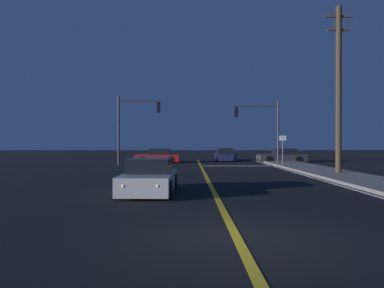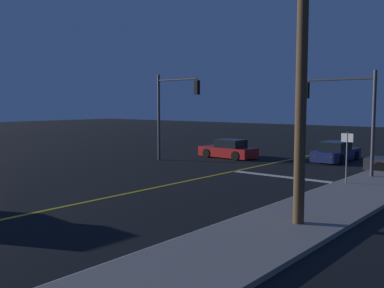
{
  "view_description": "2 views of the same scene",
  "coord_description": "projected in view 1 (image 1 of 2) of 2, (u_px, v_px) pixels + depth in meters",
  "views": [
    {
      "loc": [
        -1.0,
        -7.76,
        1.99
      ],
      "look_at": [
        -0.73,
        22.23,
        1.81
      ],
      "focal_mm": 35.13,
      "sensor_mm": 36.0,
      "label": 1
    },
    {
      "loc": [
        13.92,
        2.4,
        3.82
      ],
      "look_at": [
        1.58,
        17.27,
        2.07
      ],
      "focal_mm": 40.67,
      "sensor_mm": 36.0,
      "label": 2
    }
  ],
  "objects": [
    {
      "name": "car_distant_tail_charcoal",
      "position": [
        282.0,
        156.0,
        36.32
      ],
      "size": [
        4.63,
        2.08,
        1.34
      ],
      "rotation": [
        0.0,
        0.0,
        1.61
      ],
      "color": "#2D2D33",
      "rests_on": "ground"
    },
    {
      "name": "car_side_waiting_red",
      "position": [
        158.0,
        157.0,
        35.72
      ],
      "size": [
        4.3,
        1.98,
        1.34
      ],
      "rotation": [
        0.0,
        0.0,
        1.52
      ],
      "color": "maroon",
      "rests_on": "ground"
    },
    {
      "name": "street_sign_corner",
      "position": [
        283.0,
        145.0,
        30.36
      ],
      "size": [
        0.56,
        0.06,
        2.54
      ],
      "color": "slate",
      "rests_on": "ground"
    },
    {
      "name": "ground_plane",
      "position": [
        237.0,
        238.0,
        7.79
      ],
      "size": [
        160.0,
        160.0,
        0.0
      ],
      "primitive_type": "plane",
      "color": "black"
    },
    {
      "name": "car_mid_block_silver",
      "position": [
        149.0,
        178.0,
        14.52
      ],
      "size": [
        2.06,
        4.2,
        1.34
      ],
      "rotation": [
        0.0,
        0.0,
        3.11
      ],
      "color": "#B2B5BA",
      "rests_on": "ground"
    },
    {
      "name": "lane_line_edge_right",
      "position": [
        317.0,
        179.0,
        20.1
      ],
      "size": [
        0.16,
        41.7,
        0.01
      ],
      "primitive_type": "cube",
      "color": "silver",
      "rests_on": "ground"
    },
    {
      "name": "utility_pole_right",
      "position": [
        339.0,
        88.0,
        22.52
      ],
      "size": [
        1.65,
        0.34,
        10.12
      ],
      "color": "#4C3823",
      "rests_on": "ground"
    },
    {
      "name": "car_parked_curb_navy",
      "position": [
        225.0,
        155.0,
        39.0
      ],
      "size": [
        1.96,
        4.77,
        1.34
      ],
      "rotation": [
        0.0,
        0.0,
        0.02
      ],
      "color": "navy",
      "rests_on": "ground"
    },
    {
      "name": "stop_bar",
      "position": [
        238.0,
        166.0,
        30.84
      ],
      "size": [
        6.11,
        0.5,
        0.01
      ],
      "primitive_type": "cube",
      "color": "silver",
      "rests_on": "ground"
    },
    {
      "name": "traffic_signal_near_right",
      "position": [
        262.0,
        122.0,
        33.14
      ],
      "size": [
        3.94,
        0.28,
        5.56
      ],
      "rotation": [
        0.0,
        0.0,
        3.14
      ],
      "color": "#38383D",
      "rests_on": "ground"
    },
    {
      "name": "traffic_signal_far_left",
      "position": [
        133.0,
        119.0,
        31.64
      ],
      "size": [
        3.6,
        0.28,
        5.86
      ],
      "color": "#38383D",
      "rests_on": "ground"
    },
    {
      "name": "sidewalk_right",
      "position": [
        351.0,
        177.0,
        20.12
      ],
      "size": [
        3.2,
        44.15,
        0.15
      ],
      "primitive_type": "cube",
      "color": "gray",
      "rests_on": "ground"
    },
    {
      "name": "lane_line_center",
      "position": [
        207.0,
        179.0,
        20.05
      ],
      "size": [
        0.2,
        41.7,
        0.01
      ],
      "primitive_type": "cube",
      "color": "gold",
      "rests_on": "ground"
    }
  ]
}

